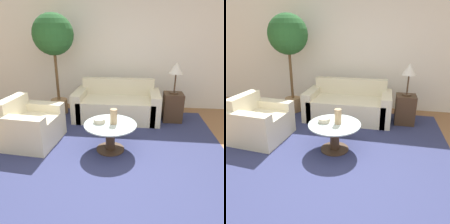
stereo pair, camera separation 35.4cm
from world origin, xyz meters
TOP-DOWN VIEW (x-y plane):
  - ground_plane at (0.00, 0.00)m, footprint 14.00×14.00m
  - wall_back at (0.00, 3.00)m, footprint 10.00×0.06m
  - rug at (-0.11, 0.81)m, footprint 3.64×3.61m
  - sofa_main at (-0.12, 2.19)m, footprint 1.76×0.88m
  - armchair at (-1.48, 0.93)m, footprint 0.88×0.96m
  - coffee_table at (-0.11, 0.81)m, footprint 0.81×0.81m
  - side_table at (1.04, 2.15)m, footprint 0.38×0.38m
  - table_lamp at (1.04, 2.15)m, footprint 0.28×0.28m
  - potted_plant at (-1.45, 2.32)m, footprint 0.84×0.84m
  - vase at (-0.06, 0.83)m, footprint 0.11×0.11m
  - bowl at (-0.28, 0.84)m, footprint 0.18×0.18m

SIDE VIEW (x-z plane):
  - ground_plane at x=0.00m, z-range 0.00..0.00m
  - rug at x=-0.11m, z-range 0.00..0.01m
  - sofa_main at x=-0.12m, z-range -0.12..0.68m
  - armchair at x=-1.48m, z-range -0.10..0.67m
  - coffee_table at x=-0.11m, z-range 0.06..0.52m
  - side_table at x=1.04m, z-range 0.00..0.59m
  - bowl at x=-0.28m, z-range 0.45..0.52m
  - vase at x=-0.06m, z-range 0.45..0.69m
  - table_lamp at x=1.04m, z-range 0.76..1.39m
  - wall_back at x=0.00m, z-range 0.00..2.60m
  - potted_plant at x=-1.45m, z-range 0.53..2.66m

